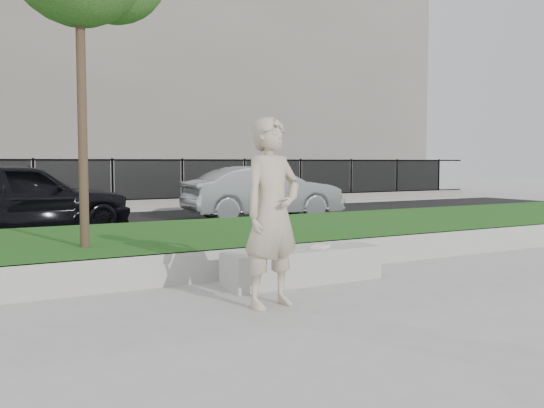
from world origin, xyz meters
TOP-DOWN VIEW (x-y plane):
  - ground at (0.00, 0.00)m, footprint 90.00×90.00m
  - grass_bank at (0.00, 3.00)m, footprint 34.00×4.00m
  - grass_kerb at (0.00, 1.04)m, footprint 34.00×0.08m
  - street at (0.00, 8.50)m, footprint 34.00×7.00m
  - far_pavement at (0.00, 13.00)m, footprint 34.00×3.00m
  - iron_fence at (0.00, 12.00)m, footprint 32.00×0.30m
  - building_facade at (0.00, 20.00)m, footprint 34.00×10.00m
  - stone_bench at (0.89, 0.40)m, footprint 2.08×0.52m
  - man at (-0.07, -0.49)m, footprint 0.80×0.62m
  - book at (1.13, 0.39)m, footprint 0.30×0.29m
  - car_dark at (-1.57, 7.25)m, footprint 4.60×2.33m
  - car_silver at (4.43, 7.87)m, footprint 4.22×1.78m

SIDE VIEW (x-z plane):
  - ground at x=0.00m, z-range 0.00..0.00m
  - street at x=0.00m, z-range 0.00..0.04m
  - far_pavement at x=0.00m, z-range 0.00..0.12m
  - grass_bank at x=0.00m, z-range 0.00..0.40m
  - grass_kerb at x=0.00m, z-range 0.00..0.40m
  - stone_bench at x=0.89m, z-range 0.00..0.42m
  - book at x=1.13m, z-range 0.42..0.45m
  - iron_fence at x=0.00m, z-range -0.21..1.29m
  - car_silver at x=4.43m, z-range 0.04..1.40m
  - car_dark at x=-1.57m, z-range 0.04..1.54m
  - man at x=-0.07m, z-range 0.00..1.98m
  - building_facade at x=0.00m, z-range 0.00..10.00m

